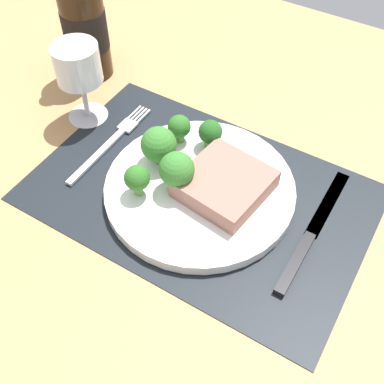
# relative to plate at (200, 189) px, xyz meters

# --- Properties ---
(ground_plane) EXTENTS (1.40, 1.10, 0.03)m
(ground_plane) POSITION_rel_plate_xyz_m (0.00, 0.00, -0.03)
(ground_plane) COLOR tan
(placemat) EXTENTS (0.47, 0.30, 0.00)m
(placemat) POSITION_rel_plate_xyz_m (0.00, 0.00, -0.01)
(placemat) COLOR black
(placemat) RESTS_ON ground_plane
(plate) EXTENTS (0.26, 0.26, 0.02)m
(plate) POSITION_rel_plate_xyz_m (0.00, 0.00, 0.00)
(plate) COLOR white
(plate) RESTS_ON placemat
(steak) EXTENTS (0.12, 0.12, 0.03)m
(steak) POSITION_rel_plate_xyz_m (0.03, 0.01, 0.02)
(steak) COLOR #9E6B5B
(steak) RESTS_ON plate
(broccoli_front_edge) EXTENTS (0.03, 0.03, 0.05)m
(broccoli_front_edge) POSITION_rel_plate_xyz_m (-0.03, 0.07, 0.03)
(broccoli_front_edge) COLOR #6B994C
(broccoli_front_edge) RESTS_ON plate
(broccoli_near_steak) EXTENTS (0.05, 0.05, 0.06)m
(broccoli_near_steak) POSITION_rel_plate_xyz_m (-0.07, 0.01, 0.04)
(broccoli_near_steak) COLOR #5B8942
(broccoli_near_steak) RESTS_ON plate
(broccoli_near_fork) EXTENTS (0.03, 0.03, 0.05)m
(broccoli_near_fork) POSITION_rel_plate_xyz_m (-0.06, -0.05, 0.04)
(broccoli_near_fork) COLOR #6B994C
(broccoli_near_fork) RESTS_ON plate
(broccoli_back_left) EXTENTS (0.03, 0.03, 0.04)m
(broccoli_back_left) POSITION_rel_plate_xyz_m (-0.07, 0.06, 0.03)
(broccoli_back_left) COLOR #5B8942
(broccoli_back_left) RESTS_ON plate
(broccoli_center) EXTENTS (0.05, 0.05, 0.06)m
(broccoli_center) POSITION_rel_plate_xyz_m (-0.02, -0.02, 0.05)
(broccoli_center) COLOR #5B8942
(broccoli_center) RESTS_ON plate
(fork) EXTENTS (0.02, 0.19, 0.01)m
(fork) POSITION_rel_plate_xyz_m (-0.17, 0.01, -0.01)
(fork) COLOR silver
(fork) RESTS_ON placemat
(knife) EXTENTS (0.02, 0.23, 0.01)m
(knife) POSITION_rel_plate_xyz_m (0.16, 0.01, -0.00)
(knife) COLOR black
(knife) RESTS_ON placemat
(wine_bottle) EXTENTS (0.07, 0.07, 0.28)m
(wine_bottle) POSITION_rel_plate_xyz_m (-0.31, 0.15, 0.09)
(wine_bottle) COLOR #331E0F
(wine_bottle) RESTS_ON ground_plane
(wine_glass) EXTENTS (0.07, 0.07, 0.13)m
(wine_glass) POSITION_rel_plate_xyz_m (-0.24, 0.05, 0.08)
(wine_glass) COLOR silver
(wine_glass) RESTS_ON ground_plane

